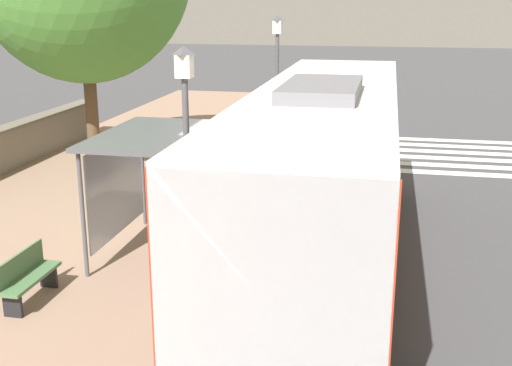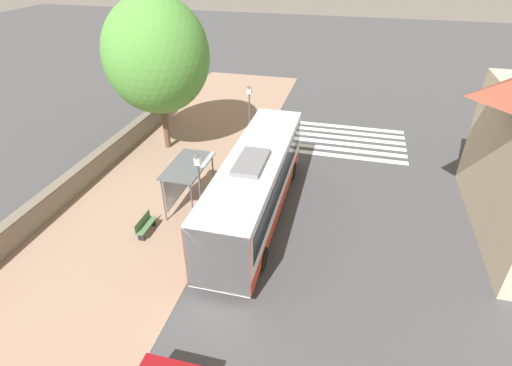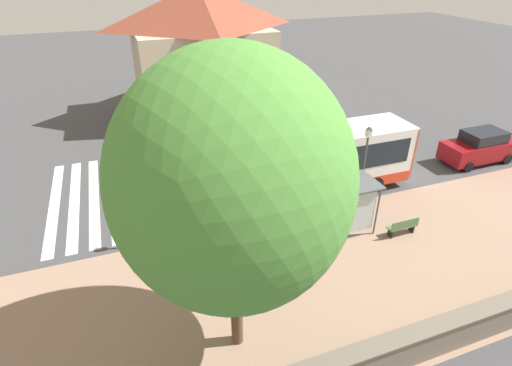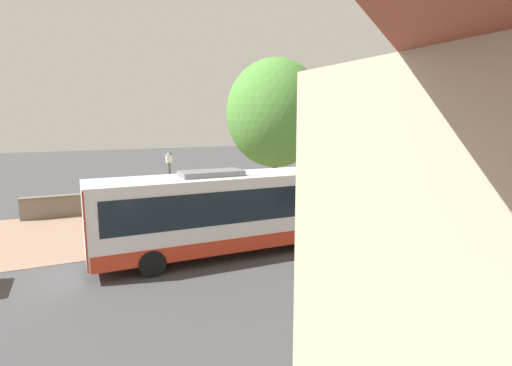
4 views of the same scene
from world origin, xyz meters
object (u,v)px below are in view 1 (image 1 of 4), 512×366
(bus, at_px, (324,171))
(street_lamp_far, at_px, (277,83))
(pedestrian, at_px, (282,156))
(bus_shelter, at_px, (141,152))
(bench, at_px, (27,277))
(street_lamp_near, at_px, (187,157))

(bus, xyz_separation_m, street_lamp_far, (-2.01, 6.38, 0.81))
(bus, height_order, pedestrian, bus)
(bus_shelter, height_order, bench, bus_shelter)
(bus_shelter, relative_size, pedestrian, 1.94)
(pedestrian, xyz_separation_m, street_lamp_far, (-0.44, 1.71, 1.70))
(bench, bearing_deg, pedestrian, 66.80)
(bus_shelter, xyz_separation_m, street_lamp_far, (1.62, 6.42, 0.62))
(bus_shelter, xyz_separation_m, pedestrian, (2.05, 4.71, -1.09))
(bus, relative_size, street_lamp_near, 2.69)
(bus, xyz_separation_m, bus_shelter, (-3.62, -0.04, 0.19))
(bus_shelter, xyz_separation_m, street_lamp_near, (1.62, -2.07, 0.48))
(bench, height_order, street_lamp_near, street_lamp_near)
(bus_shelter, bearing_deg, bench, -112.54)
(bus, xyz_separation_m, street_lamp_near, (-2.00, -2.12, 0.67))
(street_lamp_near, relative_size, street_lamp_far, 0.95)
(street_lamp_far, bearing_deg, pedestrian, -75.64)
(bus, relative_size, bench, 8.08)
(pedestrian, bearing_deg, bench, -113.20)
(bus_shelter, relative_size, street_lamp_near, 0.76)
(pedestrian, bearing_deg, street_lamp_far, 104.36)
(bench, xyz_separation_m, street_lamp_near, (2.71, 0.55, 2.08))
(pedestrian, height_order, street_lamp_far, street_lamp_far)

